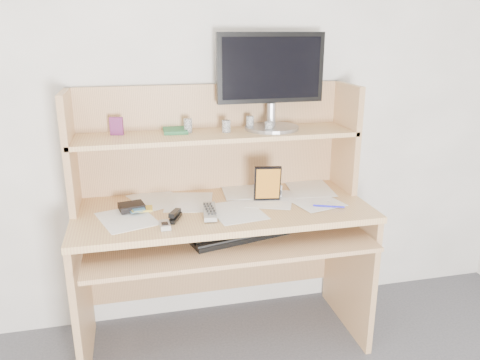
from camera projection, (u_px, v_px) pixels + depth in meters
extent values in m
cube|color=white|center=(210.00, 93.00, 2.39)|extent=(3.60, 0.04, 2.50)
cube|color=tan|center=(223.00, 210.00, 2.25)|extent=(1.40, 0.60, 0.03)
cube|color=tan|center=(82.00, 295.00, 2.21)|extent=(0.03, 0.56, 0.72)
cube|color=tan|center=(349.00, 264.00, 2.51)|extent=(0.03, 0.56, 0.72)
cube|color=tan|center=(214.00, 258.00, 2.63)|extent=(1.34, 0.02, 0.41)
cube|color=tan|center=(228.00, 238.00, 2.16)|extent=(1.28, 0.55, 0.02)
cube|color=tan|center=(212.00, 138.00, 2.43)|extent=(1.40, 0.02, 0.55)
cube|color=tan|center=(70.00, 152.00, 2.15)|extent=(0.03, 0.30, 0.55)
cube|color=tan|center=(345.00, 137.00, 2.44)|extent=(0.03, 0.30, 0.55)
cube|color=tan|center=(216.00, 135.00, 2.28)|extent=(1.38, 0.30, 0.02)
cube|color=white|center=(223.00, 206.00, 2.24)|extent=(1.32, 0.54, 0.01)
cube|color=black|center=(239.00, 235.00, 2.15)|extent=(0.48, 0.27, 0.02)
cube|color=black|center=(239.00, 232.00, 2.14)|extent=(0.45, 0.25, 0.01)
cube|color=gray|center=(210.00, 211.00, 2.14)|extent=(0.08, 0.21, 0.02)
cube|color=#A5A5A8|center=(165.00, 224.00, 2.00)|extent=(0.05, 0.08, 0.02)
cube|color=black|center=(175.00, 215.00, 2.08)|extent=(0.07, 0.12, 0.04)
cube|color=black|center=(132.00, 207.00, 2.19)|extent=(0.13, 0.11, 0.03)
cube|color=gold|center=(145.00, 209.00, 2.20)|extent=(0.07, 0.07, 0.01)
cube|color=silver|center=(271.00, 192.00, 2.34)|extent=(0.11, 0.06, 0.06)
cube|color=black|center=(267.00, 183.00, 2.27)|extent=(0.13, 0.03, 0.18)
cylinder|color=#1E1AC5|center=(329.00, 206.00, 2.22)|extent=(0.14, 0.07, 0.01)
cube|color=#A42715|center=(117.00, 126.00, 2.22)|extent=(0.06, 0.03, 0.09)
cube|color=#2E7540|center=(175.00, 130.00, 2.30)|extent=(0.12, 0.16, 0.02)
cylinder|color=black|center=(226.00, 126.00, 2.28)|extent=(0.06, 0.06, 0.06)
cylinder|color=white|center=(188.00, 126.00, 2.28)|extent=(0.05, 0.05, 0.07)
cylinder|color=black|center=(269.00, 127.00, 2.29)|extent=(0.05, 0.05, 0.05)
cylinder|color=silver|center=(250.00, 123.00, 2.35)|extent=(0.04, 0.04, 0.07)
cylinder|color=#99999D|center=(272.00, 128.00, 2.36)|extent=(0.27, 0.27, 0.02)
cylinder|color=#99999D|center=(271.00, 114.00, 2.35)|extent=(0.05, 0.05, 0.11)
cube|color=black|center=(271.00, 68.00, 2.30)|extent=(0.54, 0.04, 0.34)
cube|color=black|center=(272.00, 68.00, 2.28)|extent=(0.50, 0.01, 0.29)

